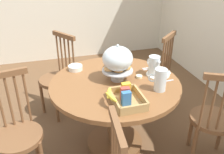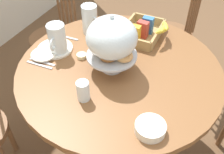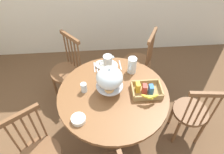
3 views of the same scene
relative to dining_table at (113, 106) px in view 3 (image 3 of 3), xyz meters
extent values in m
plane|color=brown|center=(-0.08, -0.11, -0.52)|extent=(10.00, 10.00, 0.00)
cylinder|color=brown|center=(0.00, 0.00, 0.20)|extent=(1.18, 1.18, 0.04)
cylinder|color=brown|center=(0.00, 0.00, -0.14)|extent=(0.14, 0.14, 0.63)
cylinder|color=brown|center=(0.00, 0.00, -0.49)|extent=(0.56, 0.56, 0.06)
cylinder|color=brown|center=(0.89, -0.09, -0.07)|extent=(0.40, 0.40, 0.04)
cylinder|color=brown|center=(1.04, 0.03, -0.30)|extent=(0.04, 0.04, 0.45)
cylinder|color=brown|center=(0.76, 0.06, -0.30)|extent=(0.04, 0.04, 0.45)
cylinder|color=brown|center=(1.01, -0.25, -0.30)|extent=(0.04, 0.04, 0.45)
cylinder|color=brown|center=(0.73, -0.22, -0.30)|extent=(0.04, 0.04, 0.45)
cylinder|color=brown|center=(1.01, -0.27, 0.17)|extent=(0.02, 0.02, 0.48)
cylinder|color=brown|center=(0.94, -0.26, 0.17)|extent=(0.02, 0.02, 0.48)
cylinder|color=brown|center=(0.87, -0.25, 0.17)|extent=(0.02, 0.02, 0.48)
cylinder|color=brown|center=(0.80, -0.24, 0.17)|extent=(0.02, 0.02, 0.48)
cylinder|color=brown|center=(0.73, -0.24, 0.17)|extent=(0.02, 0.02, 0.48)
cube|color=brown|center=(0.87, -0.25, 0.43)|extent=(0.36, 0.07, 0.05)
cylinder|color=brown|center=(0.41, 0.79, -0.07)|extent=(0.40, 0.40, 0.04)
cylinder|color=brown|center=(0.35, 0.98, -0.30)|extent=(0.04, 0.04, 0.45)
cylinder|color=brown|center=(0.22, 0.73, -0.30)|extent=(0.04, 0.04, 0.45)
cylinder|color=brown|center=(0.60, 0.85, -0.30)|extent=(0.04, 0.04, 0.45)
cylinder|color=brown|center=(0.47, 0.60, -0.30)|extent=(0.04, 0.04, 0.45)
cylinder|color=brown|center=(0.61, 0.84, 0.17)|extent=(0.02, 0.02, 0.48)
cylinder|color=brown|center=(0.58, 0.78, 0.17)|extent=(0.02, 0.02, 0.48)
cylinder|color=brown|center=(0.55, 0.72, 0.17)|extent=(0.02, 0.02, 0.48)
cylinder|color=brown|center=(0.52, 0.66, 0.17)|extent=(0.02, 0.02, 0.48)
cylinder|color=brown|center=(0.49, 0.60, 0.17)|extent=(0.02, 0.02, 0.48)
cube|color=brown|center=(0.55, 0.72, 0.43)|extent=(0.20, 0.34, 0.05)
cylinder|color=brown|center=(-0.59, 0.66, -0.07)|extent=(0.40, 0.40, 0.04)
cylinder|color=brown|center=(-0.79, 0.67, -0.30)|extent=(0.04, 0.04, 0.45)
cylinder|color=brown|center=(-0.61, 0.47, -0.30)|extent=(0.04, 0.04, 0.45)
cylinder|color=brown|center=(-0.58, 0.86, -0.30)|extent=(0.04, 0.04, 0.45)
cylinder|color=brown|center=(-0.40, 0.65, -0.30)|extent=(0.04, 0.04, 0.45)
cylinder|color=brown|center=(-0.57, 0.87, 0.17)|extent=(0.02, 0.02, 0.48)
cylinder|color=brown|center=(-0.52, 0.82, 0.17)|extent=(0.02, 0.02, 0.48)
cylinder|color=brown|center=(-0.47, 0.77, 0.17)|extent=(0.02, 0.02, 0.48)
cylinder|color=brown|center=(-0.43, 0.72, 0.17)|extent=(0.02, 0.02, 0.48)
cylinder|color=brown|center=(-0.38, 0.67, 0.17)|extent=(0.02, 0.02, 0.48)
cube|color=brown|center=(-0.47, 0.77, 0.43)|extent=(0.27, 0.29, 0.05)
cylinder|color=brown|center=(-0.71, -0.29, -0.30)|extent=(0.04, 0.04, 0.45)
cylinder|color=brown|center=(-0.95, -0.43, 0.17)|extent=(0.02, 0.02, 0.48)
cylinder|color=brown|center=(-0.89, -0.39, 0.17)|extent=(0.02, 0.02, 0.48)
cylinder|color=brown|center=(-0.83, -0.35, 0.17)|extent=(0.02, 0.02, 0.48)
cylinder|color=brown|center=(-0.78, -0.31, 0.17)|extent=(0.02, 0.02, 0.48)
cylinder|color=brown|center=(-0.72, -0.28, 0.17)|extent=(0.02, 0.02, 0.48)
cube|color=brown|center=(-0.83, -0.35, 0.43)|extent=(0.32, 0.23, 0.05)
cylinder|color=silver|center=(-0.03, 0.03, 0.22)|extent=(0.12, 0.12, 0.02)
cylinder|color=silver|center=(-0.03, 0.03, 0.26)|extent=(0.03, 0.03, 0.09)
cylinder|color=silver|center=(-0.03, 0.03, 0.31)|extent=(0.28, 0.28, 0.01)
torus|color=#B27033|center=(0.00, 0.03, 0.34)|extent=(0.10, 0.10, 0.03)
torus|color=#D19347|center=(-0.03, 0.11, 0.34)|extent=(0.10, 0.10, 0.03)
torus|color=#935628|center=(-0.08, 0.03, 0.34)|extent=(0.10, 0.10, 0.03)
torus|color=tan|center=(-0.04, -0.04, 0.34)|extent=(0.10, 0.10, 0.03)
ellipsoid|color=silver|center=(-0.03, 0.03, 0.43)|extent=(0.27, 0.27, 0.22)
sphere|color=silver|center=(-0.03, 0.03, 0.55)|extent=(0.02, 0.02, 0.02)
cylinder|color=silver|center=(0.24, 0.32, 0.31)|extent=(0.10, 0.10, 0.20)
cylinder|color=orange|center=(0.24, 0.32, 0.29)|extent=(0.09, 0.09, 0.13)
cone|color=silver|center=(0.27, 0.38, 0.40)|extent=(0.05, 0.05, 0.03)
torus|color=silver|center=(0.21, 0.26, 0.32)|extent=(0.05, 0.07, 0.07)
cylinder|color=silver|center=(-0.03, 0.39, 0.31)|extent=(0.11, 0.11, 0.19)
cylinder|color=white|center=(-0.03, 0.39, 0.28)|extent=(0.09, 0.09, 0.13)
cone|color=silver|center=(0.03, 0.40, 0.39)|extent=(0.04, 0.04, 0.03)
torus|color=silver|center=(-0.10, 0.37, 0.32)|extent=(0.08, 0.03, 0.07)
cube|color=tan|center=(0.35, -0.01, 0.22)|extent=(0.30, 0.22, 0.01)
cube|color=tan|center=(0.35, -0.12, 0.25)|extent=(0.30, 0.02, 0.07)
cube|color=tan|center=(0.35, 0.10, 0.25)|extent=(0.30, 0.02, 0.07)
cube|color=tan|center=(0.20, -0.01, 0.25)|extent=(0.02, 0.22, 0.07)
cube|color=tan|center=(0.50, -0.01, 0.25)|extent=(0.02, 0.22, 0.07)
cube|color=gold|center=(0.26, 0.01, 0.28)|extent=(0.04, 0.07, 0.11)
cube|color=#B23D33|center=(0.33, -0.02, 0.28)|extent=(0.05, 0.07, 0.11)
cube|color=#336BAD|center=(0.39, -0.03, 0.28)|extent=(0.04, 0.07, 0.11)
ellipsoid|color=yellow|center=(0.32, -0.15, 0.31)|extent=(0.14, 0.08, 0.05)
ellipsoid|color=yellow|center=(0.35, -0.15, 0.31)|extent=(0.13, 0.03, 0.05)
ellipsoid|color=yellow|center=(0.38, -0.15, 0.31)|extent=(0.14, 0.08, 0.05)
cylinder|color=white|center=(-0.02, 0.43, 0.22)|extent=(0.22, 0.22, 0.01)
cylinder|color=white|center=(-0.11, 0.45, 0.23)|extent=(0.15, 0.15, 0.01)
cylinder|color=white|center=(-0.35, -0.31, 0.24)|extent=(0.14, 0.14, 0.04)
cylinder|color=silver|center=(-0.30, 0.06, 0.27)|extent=(0.06, 0.06, 0.11)
cylinder|color=beige|center=(-0.02, 0.24, 0.23)|extent=(0.06, 0.06, 0.02)
cube|color=silver|center=(-0.16, 0.42, 0.22)|extent=(0.02, 0.17, 0.01)
cube|color=silver|center=(-0.19, 0.42, 0.22)|extent=(0.02, 0.17, 0.01)
cube|color=silver|center=(0.12, 0.44, 0.22)|extent=(0.02, 0.17, 0.01)
camera|label=1|loc=(1.87, -0.57, 1.27)|focal=39.35mm
camera|label=2|loc=(-1.04, -0.44, 1.18)|focal=41.14mm
camera|label=3|loc=(-0.12, -1.43, 1.94)|focal=33.81mm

